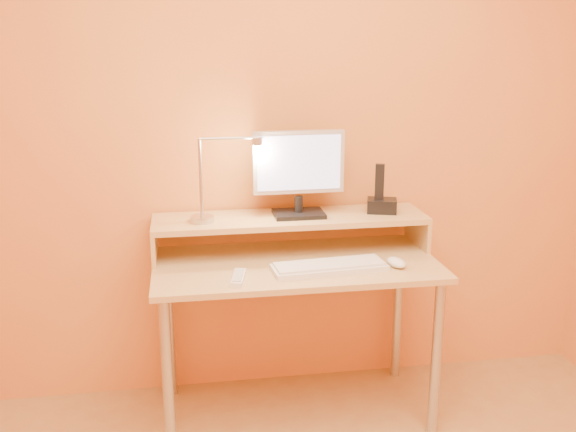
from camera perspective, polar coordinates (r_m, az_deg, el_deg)
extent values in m
cube|color=orange|center=(2.95, -0.35, 7.81)|extent=(3.00, 0.04, 2.50)
cylinder|color=#BBBBC0|center=(2.66, -10.47, -13.99)|extent=(0.04, 0.04, 0.69)
cylinder|color=#BBBBC0|center=(2.84, 12.84, -12.10)|extent=(0.04, 0.04, 0.69)
cylinder|color=#BBBBC0|center=(3.10, -10.34, -9.47)|extent=(0.04, 0.04, 0.69)
cylinder|color=#BBBBC0|center=(3.26, 9.56, -8.17)|extent=(0.04, 0.04, 0.69)
cube|color=tan|center=(2.77, 0.70, -4.27)|extent=(1.20, 0.60, 0.02)
cube|color=tan|center=(2.85, -11.61, -2.31)|extent=(0.02, 0.30, 0.14)
cube|color=tan|center=(3.04, 11.26, -1.21)|extent=(0.02, 0.30, 0.14)
cube|color=tan|center=(2.86, 0.19, -0.25)|extent=(1.20, 0.30, 0.02)
cube|color=black|center=(2.86, 0.94, 0.20)|extent=(0.22, 0.16, 0.02)
cylinder|color=black|center=(2.85, 0.94, 1.05)|extent=(0.04, 0.04, 0.07)
cube|color=silver|center=(2.82, 0.92, 4.74)|extent=(0.40, 0.04, 0.27)
cube|color=black|center=(2.84, 0.84, 4.83)|extent=(0.36, 0.02, 0.23)
cube|color=silver|center=(2.80, 0.99, 4.67)|extent=(0.36, 0.01, 0.24)
cylinder|color=#BBBBC0|center=(2.79, -7.53, -0.26)|extent=(0.10, 0.10, 0.02)
cylinder|color=#BBBBC0|center=(2.75, -7.65, 3.30)|extent=(0.01, 0.01, 0.33)
cylinder|color=#BBBBC0|center=(2.73, -5.24, 6.79)|extent=(0.24, 0.01, 0.01)
cylinder|color=#BBBBC0|center=(2.74, -2.71, 6.56)|extent=(0.04, 0.04, 0.03)
cylinder|color=#FFEAC6|center=(2.74, -2.71, 6.23)|extent=(0.03, 0.03, 0.00)
cube|color=black|center=(2.95, 8.21, 0.90)|extent=(0.15, 0.13, 0.06)
cube|color=black|center=(2.92, 8.01, 2.98)|extent=(0.05, 0.04, 0.16)
cube|color=blue|center=(2.91, 9.35, 0.69)|extent=(0.01, 0.00, 0.04)
cube|color=silver|center=(2.67, 3.63, -4.54)|extent=(0.48, 0.19, 0.02)
ellipsoid|color=white|center=(2.74, 9.45, -4.02)|extent=(0.09, 0.12, 0.04)
cube|color=silver|center=(2.57, -4.36, -5.40)|extent=(0.08, 0.17, 0.02)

